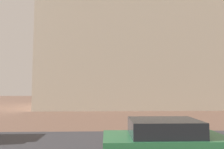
# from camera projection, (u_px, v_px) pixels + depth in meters

# --- Properties ---
(ground_plane) EXTENTS (120.00, 120.00, 0.00)m
(ground_plane) POSITION_uv_depth(u_px,v_px,m) (118.00, 137.00, 10.45)
(ground_plane) COLOR brown
(landmark_building) EXTENTS (24.99, 12.37, 34.39)m
(landmark_building) POSITION_uv_depth(u_px,v_px,m) (132.00, 45.00, 28.71)
(landmark_building) COLOR #B2A893
(landmark_building) RESTS_ON ground_plane
(car_green) EXTENTS (4.22, 2.00, 1.53)m
(car_green) POSITION_uv_depth(u_px,v_px,m) (164.00, 143.00, 6.63)
(car_green) COLOR #287042
(car_green) RESTS_ON ground_plane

